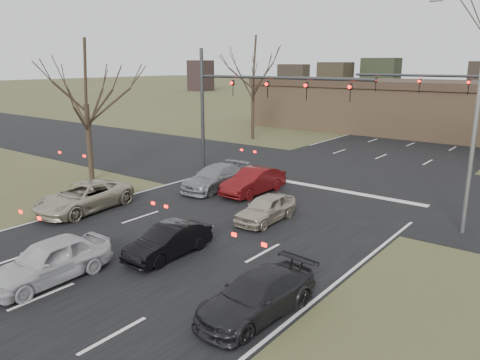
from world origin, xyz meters
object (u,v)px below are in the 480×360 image
object	(u,v)px
car_grey_ahead	(215,178)
car_red_ahead	(253,181)
mast_arm_near	(241,95)
car_silver_ahead	(266,208)
car_white_sedan	(50,260)
building	(458,110)
car_silver_suv	(84,197)
mast_arm_far	(473,95)
streetlight_right_near	(473,101)
car_charcoal_sedan	(257,295)
car_black_hatch	(169,241)

from	to	relation	value
car_grey_ahead	car_red_ahead	distance (m)	2.35
mast_arm_near	car_silver_ahead	world-z (taller)	mast_arm_near
car_white_sedan	building	bearing A→B (deg)	85.34
car_silver_suv	mast_arm_far	bearing A→B (deg)	52.62
mast_arm_far	car_red_ahead	size ratio (longest dim) A/B	2.59
mast_arm_near	streetlight_right_near	bearing A→B (deg)	-12.05
building	car_charcoal_sedan	size ratio (longest dim) A/B	10.15
building	mast_arm_near	size ratio (longest dim) A/B	3.50
building	car_charcoal_sedan	world-z (taller)	building
car_charcoal_sedan	car_white_sedan	bearing A→B (deg)	-154.77
car_white_sedan	car_red_ahead	size ratio (longest dim) A/B	0.98
building	car_silver_suv	distance (m)	37.02
car_charcoal_sedan	streetlight_right_near	bearing A→B (deg)	80.27
building	car_silver_ahead	size ratio (longest dim) A/B	11.72
building	mast_arm_near	distance (m)	26.14
building	car_grey_ahead	bearing A→B (deg)	-101.69
car_grey_ahead	mast_arm_far	bearing A→B (deg)	52.05
car_black_hatch	building	bearing A→B (deg)	87.47
car_white_sedan	car_red_ahead	xyz separation A→B (m)	(-0.88, 12.74, -0.01)
mast_arm_near	car_grey_ahead	distance (m)	6.07
streetlight_right_near	car_grey_ahead	size ratio (longest dim) A/B	2.12
streetlight_right_near	car_charcoal_sedan	size ratio (longest dim) A/B	2.39
mast_arm_far	car_silver_ahead	xyz separation A→B (m)	(-4.72, -16.84, -4.40)
car_red_ahead	car_white_sedan	bearing A→B (deg)	-84.45
streetlight_right_near	car_red_ahead	world-z (taller)	streetlight_right_near
building	mast_arm_near	bearing A→B (deg)	-106.13
mast_arm_far	car_red_ahead	xyz separation A→B (m)	(-7.90, -13.43, -4.31)
building	car_white_sedan	distance (m)	41.32
mast_arm_near	mast_arm_far	xyz separation A→B (m)	(11.41, 10.00, -0.06)
building	car_red_ahead	bearing A→B (deg)	-97.45
mast_arm_near	streetlight_right_near	size ratio (longest dim) A/B	1.21
mast_arm_far	car_grey_ahead	distance (m)	17.85
streetlight_right_near	car_red_ahead	distance (m)	11.62
building	mast_arm_far	world-z (taller)	mast_arm_far
car_charcoal_sedan	mast_arm_near	bearing A→B (deg)	134.46
car_black_hatch	car_grey_ahead	size ratio (longest dim) A/B	0.77
car_silver_suv	mast_arm_near	bearing A→B (deg)	77.17
car_black_hatch	car_charcoal_sedan	xyz separation A→B (m)	(5.08, -1.41, 0.01)
car_red_ahead	car_grey_ahead	bearing A→B (deg)	-164.32
streetlight_right_near	car_grey_ahead	world-z (taller)	streetlight_right_near
mast_arm_near	car_silver_suv	size ratio (longest dim) A/B	2.42
streetlight_right_near	car_red_ahead	xyz separation A→B (m)	(-10.54, -0.43, -4.88)
car_white_sedan	car_black_hatch	distance (m)	4.17
car_black_hatch	car_silver_suv	bearing A→B (deg)	168.69
building	car_black_hatch	size ratio (longest dim) A/B	11.65
car_silver_suv	car_black_hatch	size ratio (longest dim) A/B	1.38
mast_arm_near	car_red_ahead	size ratio (longest dim) A/B	2.82
mast_arm_far	car_red_ahead	distance (m)	16.17
car_charcoal_sedan	car_silver_ahead	bearing A→B (deg)	128.19
building	car_white_sedan	world-z (taller)	building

